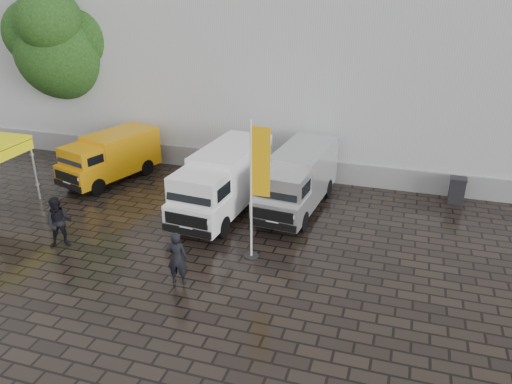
{
  "coord_description": "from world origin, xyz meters",
  "views": [
    {
      "loc": [
        5.32,
        -13.49,
        8.81
      ],
      "look_at": [
        0.41,
        2.2,
        1.65
      ],
      "focal_mm": 35.0,
      "sensor_mm": 36.0,
      "label": 1
    }
  ],
  "objects_px": {
    "person_front": "(177,258)",
    "person_tent": "(59,222)",
    "van_silver": "(297,181)",
    "wheelie_bin": "(457,190)",
    "van_yellow": "(110,158)",
    "flagpole": "(256,185)",
    "van_white": "(223,183)"
  },
  "relations": [
    {
      "from": "van_yellow",
      "to": "van_silver",
      "type": "height_order",
      "value": "van_silver"
    },
    {
      "from": "van_silver",
      "to": "person_tent",
      "type": "xyz_separation_m",
      "value": [
        -7.2,
        -5.5,
        -0.27
      ]
    },
    {
      "from": "van_silver",
      "to": "flagpole",
      "type": "bearing_deg",
      "value": -90.49
    },
    {
      "from": "van_white",
      "to": "wheelie_bin",
      "type": "distance_m",
      "value": 9.81
    },
    {
      "from": "person_front",
      "to": "person_tent",
      "type": "height_order",
      "value": "person_tent"
    },
    {
      "from": "van_white",
      "to": "flagpole",
      "type": "height_order",
      "value": "flagpole"
    },
    {
      "from": "flagpole",
      "to": "person_front",
      "type": "bearing_deg",
      "value": -130.26
    },
    {
      "from": "van_yellow",
      "to": "person_tent",
      "type": "distance_m",
      "value": 6.19
    },
    {
      "from": "van_silver",
      "to": "flagpole",
      "type": "height_order",
      "value": "flagpole"
    },
    {
      "from": "person_tent",
      "to": "van_silver",
      "type": "bearing_deg",
      "value": 7.63
    },
    {
      "from": "van_white",
      "to": "person_front",
      "type": "xyz_separation_m",
      "value": [
        0.46,
        -5.14,
        -0.39
      ]
    },
    {
      "from": "van_white",
      "to": "person_front",
      "type": "height_order",
      "value": "van_white"
    },
    {
      "from": "person_front",
      "to": "person_tent",
      "type": "bearing_deg",
      "value": -20.04
    },
    {
      "from": "van_yellow",
      "to": "wheelie_bin",
      "type": "height_order",
      "value": "van_yellow"
    },
    {
      "from": "wheelie_bin",
      "to": "person_front",
      "type": "xyz_separation_m",
      "value": [
        -8.54,
        -8.99,
        0.33
      ]
    },
    {
      "from": "person_tent",
      "to": "van_yellow",
      "type": "bearing_deg",
      "value": 76.48
    },
    {
      "from": "van_white",
      "to": "flagpole",
      "type": "xyz_separation_m",
      "value": [
        2.32,
        -2.95,
        1.39
      ]
    },
    {
      "from": "van_yellow",
      "to": "wheelie_bin",
      "type": "xyz_separation_m",
      "value": [
        15.18,
        2.17,
        -0.53
      ]
    },
    {
      "from": "van_silver",
      "to": "wheelie_bin",
      "type": "height_order",
      "value": "van_silver"
    },
    {
      "from": "van_yellow",
      "to": "flagpole",
      "type": "relative_size",
      "value": 0.98
    },
    {
      "from": "flagpole",
      "to": "person_tent",
      "type": "distance_m",
      "value": 7.11
    },
    {
      "from": "wheelie_bin",
      "to": "person_tent",
      "type": "bearing_deg",
      "value": -145.63
    },
    {
      "from": "van_yellow",
      "to": "person_tent",
      "type": "height_order",
      "value": "van_yellow"
    },
    {
      "from": "person_front",
      "to": "person_tent",
      "type": "xyz_separation_m",
      "value": [
        -4.92,
        0.88,
        0.05
      ]
    },
    {
      "from": "flagpole",
      "to": "wheelie_bin",
      "type": "distance_m",
      "value": 9.76
    },
    {
      "from": "wheelie_bin",
      "to": "person_front",
      "type": "relative_size",
      "value": 0.63
    },
    {
      "from": "van_yellow",
      "to": "person_tent",
      "type": "xyz_separation_m",
      "value": [
        1.73,
        -5.94,
        -0.16
      ]
    },
    {
      "from": "wheelie_bin",
      "to": "person_tent",
      "type": "height_order",
      "value": "person_tent"
    },
    {
      "from": "person_tent",
      "to": "flagpole",
      "type": "bearing_deg",
      "value": -18.74
    },
    {
      "from": "van_silver",
      "to": "wheelie_bin",
      "type": "bearing_deg",
      "value": 27.99
    },
    {
      "from": "wheelie_bin",
      "to": "person_tent",
      "type": "distance_m",
      "value": 15.71
    },
    {
      "from": "van_silver",
      "to": "person_front",
      "type": "height_order",
      "value": "van_silver"
    }
  ]
}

